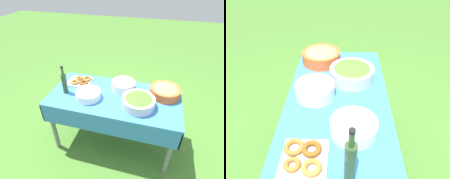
% 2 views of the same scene
% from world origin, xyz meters
% --- Properties ---
extents(ground_plane, '(14.00, 14.00, 0.00)m').
position_xyz_m(ground_plane, '(0.00, 0.00, 0.00)').
color(ground_plane, '#477A2D').
extents(picnic_table, '(1.45, 0.70, 0.75)m').
position_xyz_m(picnic_table, '(0.00, 0.00, 0.64)').
color(picnic_table, '#387AC6').
rests_on(picnic_table, ground_plane).
extents(salad_bowl, '(0.34, 0.34, 0.12)m').
position_xyz_m(salad_bowl, '(0.28, -0.10, 0.81)').
color(salad_bowl, silver).
rests_on(salad_bowl, picnic_table).
extents(pasta_bowl, '(0.27, 0.27, 0.12)m').
position_xyz_m(pasta_bowl, '(0.07, 0.16, 0.81)').
color(pasta_bowl, white).
rests_on(pasta_bowl, picnic_table).
extents(donut_platter, '(0.28, 0.25, 0.05)m').
position_xyz_m(donut_platter, '(-0.47, 0.16, 0.77)').
color(donut_platter, silver).
rests_on(donut_platter, picnic_table).
extents(plate_stack, '(0.27, 0.27, 0.08)m').
position_xyz_m(plate_stack, '(-0.27, -0.10, 0.79)').
color(plate_stack, white).
rests_on(plate_stack, picnic_table).
extents(olive_oil_bottle, '(0.06, 0.06, 0.33)m').
position_xyz_m(olive_oil_bottle, '(-0.55, -0.08, 0.88)').
color(olive_oil_bottle, '#2D4723').
rests_on(olive_oil_bottle, picnic_table).
extents(fruit_bowl, '(0.33, 0.33, 0.12)m').
position_xyz_m(fruit_bowl, '(0.54, 0.16, 0.81)').
color(fruit_bowl, '#E05B28').
rests_on(fruit_bowl, picnic_table).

